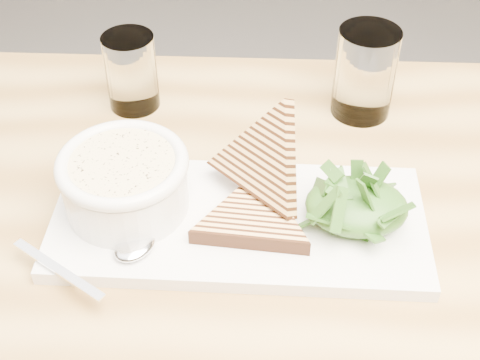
# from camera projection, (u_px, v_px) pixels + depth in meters

# --- Properties ---
(table_top) EXTENTS (1.16, 0.79, 0.04)m
(table_top) POSITION_uv_depth(u_px,v_px,m) (208.00, 272.00, 0.69)
(table_top) COLOR tan
(table_top) RESTS_ON ground
(platter) EXTENTS (0.39, 0.18, 0.02)m
(platter) POSITION_uv_depth(u_px,v_px,m) (239.00, 222.00, 0.70)
(platter) COLOR white
(platter) RESTS_ON table_top
(soup_bowl) EXTENTS (0.13, 0.13, 0.05)m
(soup_bowl) POSITION_uv_depth(u_px,v_px,m) (126.00, 187.00, 0.69)
(soup_bowl) COLOR white
(soup_bowl) RESTS_ON platter
(soup) EXTENTS (0.11, 0.11, 0.01)m
(soup) POSITION_uv_depth(u_px,v_px,m) (122.00, 165.00, 0.67)
(soup) COLOR beige
(soup) RESTS_ON soup_bowl
(bowl_rim) EXTENTS (0.14, 0.14, 0.01)m
(bowl_rim) POSITION_uv_depth(u_px,v_px,m) (122.00, 163.00, 0.67)
(bowl_rim) COLOR white
(bowl_rim) RESTS_ON soup_bowl
(sandwich_flat) EXTENTS (0.15, 0.15, 0.02)m
(sandwich_flat) POSITION_uv_depth(u_px,v_px,m) (253.00, 219.00, 0.68)
(sandwich_flat) COLOR tan
(sandwich_flat) RESTS_ON platter
(sandwich_lean) EXTENTS (0.20, 0.20, 0.16)m
(sandwich_lean) POSITION_uv_depth(u_px,v_px,m) (263.00, 160.00, 0.69)
(sandwich_lean) COLOR tan
(sandwich_lean) RESTS_ON sandwich_flat
(salad_base) EXTENTS (0.11, 0.08, 0.04)m
(salad_base) POSITION_uv_depth(u_px,v_px,m) (357.00, 206.00, 0.68)
(salad_base) COLOR #214716
(salad_base) RESTS_ON platter
(arugula_pile) EXTENTS (0.11, 0.10, 0.05)m
(arugula_pile) POSITION_uv_depth(u_px,v_px,m) (357.00, 201.00, 0.67)
(arugula_pile) COLOR #34641C
(arugula_pile) RESTS_ON platter
(spoon_bowl) EXTENTS (0.05, 0.06, 0.01)m
(spoon_bowl) POSITION_uv_depth(u_px,v_px,m) (135.00, 246.00, 0.66)
(spoon_bowl) COLOR silver
(spoon_bowl) RESTS_ON platter
(spoon_handle) EXTENTS (0.11, 0.07, 0.00)m
(spoon_handle) POSITION_uv_depth(u_px,v_px,m) (58.00, 269.00, 0.64)
(spoon_handle) COLOR silver
(spoon_handle) RESTS_ON platter
(glass_near) EXTENTS (0.06, 0.06, 0.10)m
(glass_near) POSITION_uv_depth(u_px,v_px,m) (131.00, 72.00, 0.84)
(glass_near) COLOR white
(glass_near) RESTS_ON table_top
(glass_far) EXTENTS (0.08, 0.08, 0.11)m
(glass_far) POSITION_uv_depth(u_px,v_px,m) (365.00, 73.00, 0.82)
(glass_far) COLOR white
(glass_far) RESTS_ON table_top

